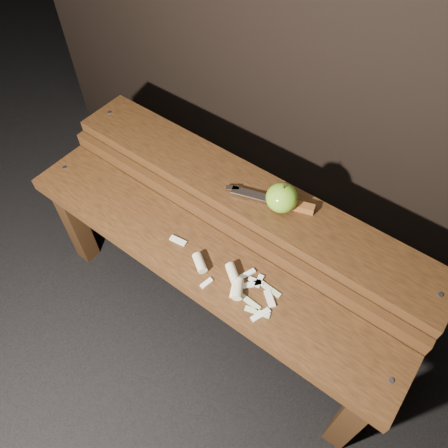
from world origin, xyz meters
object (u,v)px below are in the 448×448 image
Objects in this scene: apple at (282,198)px; knife at (284,202)px; bench_front_tier at (198,271)px; bench_rear_tier at (245,209)px.

apple is 0.36× the size of knife.
bench_front_tier is 0.31m from knife.
bench_rear_tier is at bearing 90.00° from bench_front_tier.
apple is at bearing 2.22° from bench_rear_tier.
bench_rear_tier is 0.17m from apple.
bench_rear_tier reaches higher than bench_front_tier.
bench_front_tier is 4.84× the size of knife.
apple is at bearing 64.28° from bench_front_tier.
apple reaches higher than bench_rear_tier.
bench_rear_tier is (0.00, 0.23, 0.06)m from bench_front_tier.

